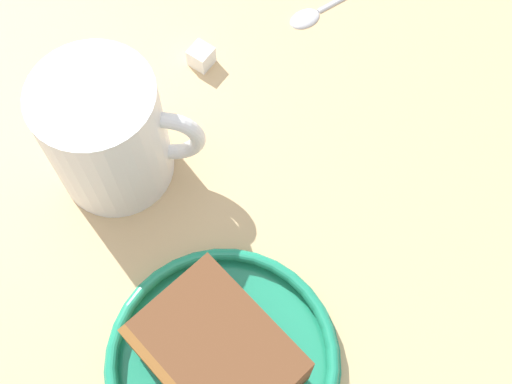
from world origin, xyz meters
The scene contains 6 objects.
ground_plane centered at (0.00, 0.00, -1.81)cm, with size 145.55×145.55×3.61cm, color tan.
small_plate centered at (-8.98, -5.39, 0.83)cm, with size 17.00×17.00×1.67cm.
cake_slice centered at (-9.24, -5.41, 3.53)cm, with size 8.48×10.76×5.51cm.
tea_mug centered at (-5.74, 12.39, 5.49)cm, with size 10.54×10.06×10.82cm.
teaspoon centered at (18.20, 14.13, 0.35)cm, with size 13.49×2.60×0.80cm.
sugar_cube centered at (5.63, 16.42, 0.93)cm, with size 1.86×1.86×1.86cm, color white.
Camera 1 is at (-13.04, -14.18, 49.42)cm, focal length 47.55 mm.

